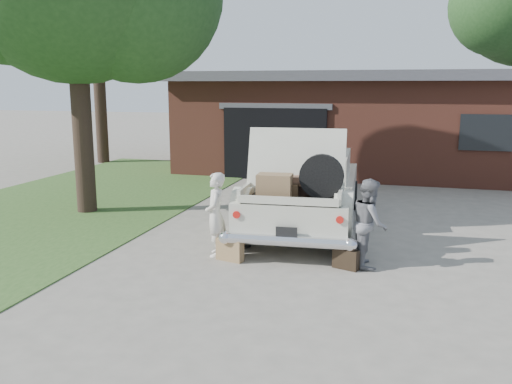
# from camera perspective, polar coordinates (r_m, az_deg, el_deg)

# --- Properties ---
(ground) EXTENTS (90.00, 90.00, 0.00)m
(ground) POSITION_cam_1_polar(r_m,az_deg,el_deg) (8.92, -1.06, -7.67)
(ground) COLOR gray
(ground) RESTS_ON ground
(grass_strip) EXTENTS (6.00, 16.00, 0.02)m
(grass_strip) POSITION_cam_1_polar(r_m,az_deg,el_deg) (13.94, -19.46, -1.35)
(grass_strip) COLOR #2D4C1E
(grass_strip) RESTS_ON ground
(house) EXTENTS (12.80, 7.80, 3.30)m
(house) POSITION_cam_1_polar(r_m,az_deg,el_deg) (19.64, 11.55, 7.44)
(house) COLOR brown
(house) RESTS_ON ground
(sedan) EXTENTS (2.39, 5.39, 2.14)m
(sedan) POSITION_cam_1_polar(r_m,az_deg,el_deg) (11.16, 5.22, 0.27)
(sedan) COLOR beige
(sedan) RESTS_ON ground
(woman_left) EXTENTS (0.49, 0.60, 1.44)m
(woman_left) POSITION_cam_1_polar(r_m,az_deg,el_deg) (9.24, -4.28, -2.38)
(woman_left) COLOR beige
(woman_left) RESTS_ON ground
(woman_right) EXTENTS (0.68, 0.80, 1.43)m
(woman_right) POSITION_cam_1_polar(r_m,az_deg,el_deg) (8.88, 11.85, -3.19)
(woman_right) COLOR slate
(woman_right) RESTS_ON ground
(suitcase_left) EXTENTS (0.50, 0.27, 0.37)m
(suitcase_left) POSITION_cam_1_polar(r_m,az_deg,el_deg) (9.09, -2.77, -6.11)
(suitcase_left) COLOR #98774D
(suitcase_left) RESTS_ON ground
(suitcase_right) EXTENTS (0.44, 0.27, 0.32)m
(suitcase_right) POSITION_cam_1_polar(r_m,az_deg,el_deg) (8.80, 9.42, -6.99)
(suitcase_right) COLOR black
(suitcase_right) RESTS_ON ground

